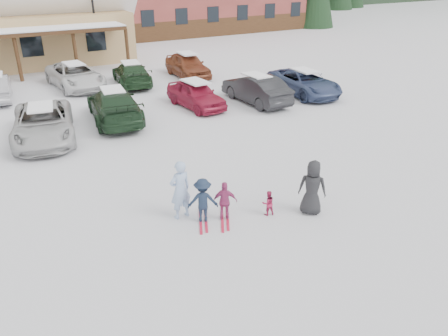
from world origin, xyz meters
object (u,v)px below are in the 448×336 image
adult_skier (180,190)px  parked_car_12 (188,65)px  parked_car_4 (196,94)px  parked_car_3 (114,105)px  bystander_dark (312,188)px  toddler_red (268,203)px  parked_car_5 (256,89)px  parked_car_11 (132,74)px  child_magenta (225,201)px  parked_car_10 (75,76)px  parked_car_6 (304,82)px  lamp_post (93,10)px  child_navy (203,201)px  parked_car_2 (43,123)px

adult_skier → parked_car_12: adult_skier is taller
parked_car_4 → parked_car_3: bearing=174.9°
adult_skier → bystander_dark: adult_skier is taller
adult_skier → toddler_red: adult_skier is taller
parked_car_5 → parked_car_11: bearing=-59.2°
adult_skier → parked_car_3: adult_skier is taller
child_magenta → parked_car_10: parked_car_10 is taller
bystander_dark → parked_car_6: bystander_dark is taller
adult_skier → parked_car_6: (11.89, 8.93, -0.22)m
parked_car_10 → lamp_post: bearing=59.1°
parked_car_5 → child_navy: bearing=47.0°
adult_skier → parked_car_10: adult_skier is taller
parked_car_12 → parked_car_4: bearing=-109.3°
child_navy → bystander_dark: (3.11, -1.20, 0.17)m
adult_skier → child_magenta: (1.09, -0.77, -0.31)m
lamp_post → parked_car_11: 8.36m
toddler_red → parked_car_12: (5.45, 17.33, 0.38)m
parked_car_12 → parked_car_6: bearing=-58.4°
adult_skier → lamp_post: bearing=-105.2°
parked_car_10 → parked_car_3: bearing=-93.3°
parked_car_4 → child_navy: bearing=-120.7°
adult_skier → parked_car_2: (-2.50, 8.81, -0.19)m
child_navy → parked_car_12: bearing=-88.7°
bystander_dark → parked_car_4: (1.72, 11.49, -0.17)m
toddler_red → child_navy: bearing=-5.6°
parked_car_4 → parked_car_10: parked_car_10 is taller
bystander_dark → parked_car_3: bystander_dark is taller
child_magenta → parked_car_6: bearing=-110.0°
bystander_dark → parked_car_10: (-2.94, 18.72, -0.13)m
parked_car_2 → parked_car_10: 8.77m
toddler_red → parked_car_5: size_ratio=0.17×
parked_car_10 → parked_car_5: bearing=-51.2°
lamp_post → parked_car_11: size_ratio=1.44×
parked_car_4 → parked_car_12: (2.52, 6.39, 0.08)m
adult_skier → parked_car_4: bearing=-124.5°
parked_car_3 → parked_car_2: bearing=22.5°
bystander_dark → parked_car_10: size_ratio=0.32×
parked_car_12 → lamp_post: bearing=119.8°
parked_car_3 → parked_car_10: size_ratio=1.00×
lamp_post → parked_car_6: lamp_post is taller
toddler_red → bystander_dark: 1.41m
bystander_dark → parked_car_12: size_ratio=0.38×
toddler_red → parked_car_10: size_ratio=0.15×
parked_car_4 → parked_car_5: parked_car_5 is taller
parked_car_4 → parked_car_2: bearing=-178.7°
adult_skier → parked_car_12: (7.82, 16.14, -0.15)m
adult_skier → parked_car_5: (8.52, 8.87, -0.17)m
child_navy → parked_car_12: 18.23m
lamp_post → child_magenta: (-2.78, -24.48, -3.23)m
parked_car_2 → bystander_dark: bearing=-50.5°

